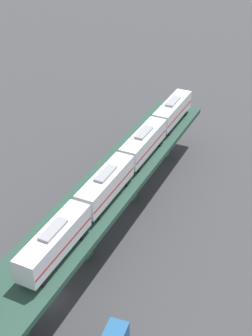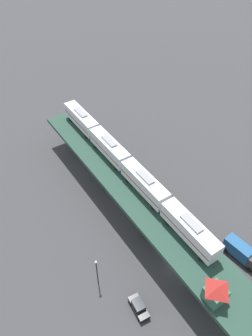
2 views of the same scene
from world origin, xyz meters
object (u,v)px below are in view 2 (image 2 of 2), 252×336
delivery_truck (242,252)px  subway_train (126,164)px  street_car_black (139,307)px  signal_hut (216,292)px  street_lamp (97,271)px

delivery_truck → subway_train: bearing=-63.8°
street_car_black → delivery_truck: bearing=178.2°
signal_hut → delivery_truck: signal_hut is taller
delivery_truck → street_lamp: street_lamp is taller
signal_hut → street_car_black: 13.55m
signal_hut → street_lamp: bearing=-48.3°
signal_hut → delivery_truck: (-12.78, -5.84, -7.41)m
subway_train → signal_hut: bearing=87.3°
street_car_black → subway_train: bearing=-113.9°
street_car_black → signal_hut: bearing=142.7°
subway_train → street_lamp: subway_train is taller
delivery_truck → street_lamp: 26.53m
street_car_black → delivery_truck: (-21.35, 0.68, 0.82)m
signal_hut → street_lamp: 19.29m
subway_train → street_lamp: size_ratio=7.18×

